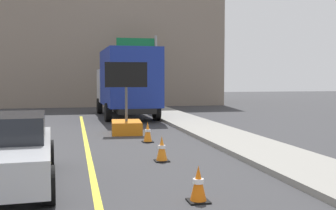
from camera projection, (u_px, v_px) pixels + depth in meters
arrow_board_trailer at (126, 120)px, 15.90m from camera, size 1.60×1.88×2.70m
box_truck at (127, 82)px, 22.11m from camera, size 2.82×7.50×3.54m
pickup_car at (1, 151)px, 8.09m from camera, size 2.16×4.55×1.38m
highway_guide_sign at (145, 59)px, 28.45m from camera, size 2.79×0.18×5.00m
far_building_block at (96, 39)px, 33.93m from camera, size 18.83×8.77×10.47m
traffic_cone_mid_lane at (198, 184)px, 7.05m from camera, size 0.36×0.36×0.63m
traffic_cone_far_lane at (162, 149)px, 10.50m from camera, size 0.36×0.36×0.65m
traffic_cone_curbside at (148, 132)px, 13.63m from camera, size 0.36×0.36×0.67m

